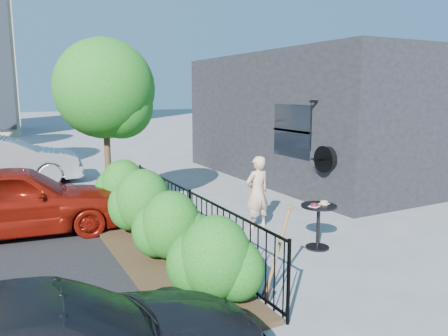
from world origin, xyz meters
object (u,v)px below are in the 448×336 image
patio_tree (108,95)px  car_red (15,200)px  car_silver (2,161)px  cafe_table (318,218)px  shovel (276,259)px  woman (257,192)px

patio_tree → car_red: patio_tree is taller
car_silver → patio_tree: bearing=-152.2°
car_silver → car_red: bearing=-174.6°
patio_tree → car_red: size_ratio=0.94×
car_red → cafe_table: bearing=-118.2°
shovel → car_red: bearing=122.7°
shovel → car_silver: size_ratio=0.29×
cafe_table → woman: bearing=101.9°
cafe_table → car_silver: bearing=119.5°
woman → car_red: woman is taller
cafe_table → car_red: 5.92m
cafe_table → car_red: size_ratio=0.21×
woman → cafe_table: bearing=97.3°
woman → car_silver: 8.55m
patio_tree → shovel: 5.66m
car_silver → shovel: bearing=-158.5°
cafe_table → car_silver: (-4.96, 8.75, 0.19)m
woman → car_red: size_ratio=0.36×
patio_tree → cafe_table: size_ratio=4.54×
patio_tree → car_silver: bearing=113.7°
patio_tree → car_silver: 5.73m
woman → patio_tree: bearing=-47.4°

